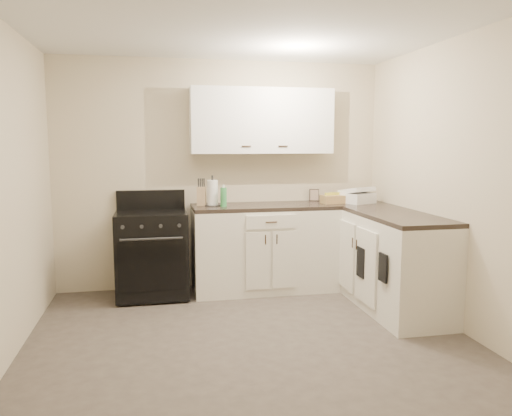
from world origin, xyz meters
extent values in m
plane|color=#473F38|center=(0.00, 0.00, 0.00)|extent=(3.60, 3.60, 0.00)
plane|color=white|center=(0.00, 0.00, 2.50)|extent=(3.60, 3.60, 0.00)
plane|color=beige|center=(0.00, 1.80, 1.25)|extent=(3.60, 0.00, 3.60)
plane|color=beige|center=(1.80, 0.00, 1.25)|extent=(0.00, 3.60, 3.60)
plane|color=beige|center=(0.00, -1.80, 1.25)|extent=(3.60, 0.00, 3.60)
cube|color=white|center=(0.43, 1.50, 0.45)|extent=(1.55, 0.60, 0.90)
cube|color=white|center=(1.50, 0.85, 0.45)|extent=(0.60, 1.90, 0.90)
cube|color=black|center=(0.43, 1.50, 0.92)|extent=(1.55, 0.60, 0.04)
cube|color=black|center=(1.50, 0.85, 0.92)|extent=(0.60, 1.90, 0.04)
cube|color=white|center=(0.43, 1.65, 1.84)|extent=(1.55, 0.30, 0.70)
cube|color=black|center=(-0.78, 1.48, 0.46)|extent=(0.72, 0.62, 0.88)
cube|color=tan|center=(-0.25, 1.57, 1.04)|extent=(0.11, 0.10, 0.20)
cylinder|color=white|center=(-0.13, 1.53, 1.08)|extent=(0.11, 0.11, 0.27)
cylinder|color=green|center=(-0.03, 1.43, 1.04)|extent=(0.08, 0.08, 0.20)
cube|color=black|center=(1.06, 1.74, 1.01)|extent=(0.12, 0.06, 0.14)
cube|color=tan|center=(1.21, 1.49, 0.98)|extent=(0.27, 0.19, 0.09)
cube|color=white|center=(1.47, 1.45, 1.00)|extent=(0.40, 0.38, 0.11)
cube|color=black|center=(1.18, 0.17, 0.53)|extent=(0.02, 0.14, 0.25)
cube|color=black|center=(1.18, 0.64, 0.47)|extent=(0.02, 0.17, 0.29)
camera|label=1|loc=(-0.74, -3.72, 1.60)|focal=35.00mm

